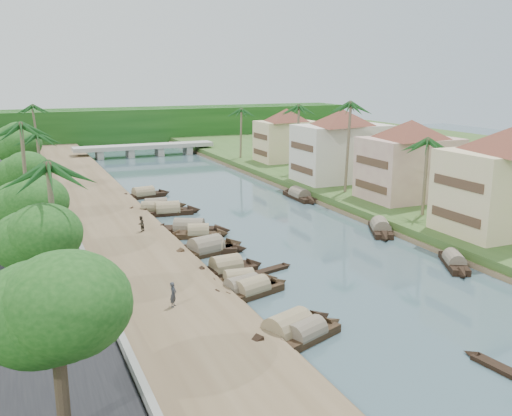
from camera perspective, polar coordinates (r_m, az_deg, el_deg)
name	(u,v)px	position (r m, az deg, el deg)	size (l,w,h in m)	color
ground	(324,260)	(51.85, 6.83, -5.20)	(220.00, 220.00, 0.00)	#3D545B
left_bank	(107,222)	(64.98, -14.72, -1.37)	(10.00, 180.00, 0.80)	brown
right_bank	(372,194)	(77.95, 11.55, 1.36)	(16.00, 180.00, 1.20)	#324F1F
road	(24,228)	(64.27, -22.23, -1.82)	(8.00, 180.00, 1.40)	black
retaining_wall	(66,217)	(64.30, -18.46, -0.90)	(0.40, 180.00, 1.10)	slate
treeline	(119,125)	(145.04, -13.57, 8.05)	(120.00, 14.00, 8.00)	#123D10
bridge	(145,148)	(117.95, -11.08, 5.93)	(28.00, 4.00, 2.40)	#9B9A91
building_near	(506,179)	(60.56, 23.74, 2.68)	(14.85, 14.85, 10.20)	beige
building_mid	(409,159)	(72.86, 15.09, 4.77)	(14.11, 14.11, 9.70)	#D4AF96
building_far	(342,144)	(83.59, 8.59, 6.30)	(15.59, 15.59, 10.20)	beige
building_distant	(286,134)	(101.49, 3.05, 7.36)	(12.62, 12.62, 9.20)	beige
sampan_0	(306,335)	(36.74, 5.02, -12.52)	(7.25, 3.95, 1.94)	black
sampan_1	(288,331)	(37.10, 3.22, -12.19)	(8.62, 4.75, 2.48)	black
sampan_2	(252,291)	(43.45, -0.44, -8.25)	(7.54, 3.59, 1.99)	black
sampan_3	(243,289)	(43.77, -1.33, -8.09)	(7.63, 3.07, 2.04)	black
sampan_4	(239,281)	(45.34, -1.69, -7.32)	(6.81, 2.22, 1.94)	black
sampan_5	(226,269)	(48.16, -3.00, -6.06)	(7.22, 2.37, 2.27)	black
sampan_6	(206,249)	(53.36, -5.02, -4.14)	(8.80, 4.02, 2.52)	black
sampan_7	(210,248)	(53.79, -4.58, -4.00)	(7.10, 4.02, 1.93)	black
sampan_8	(198,233)	(58.72, -5.77, -2.54)	(6.57, 3.42, 2.02)	black
sampan_9	(189,229)	(60.48, -6.70, -2.08)	(8.84, 5.83, 2.29)	black
sampan_10	(154,211)	(69.01, -10.16, -0.27)	(8.50, 4.61, 2.31)	black
sampan_11	(167,211)	(68.58, -8.85, -0.30)	(8.47, 2.83, 2.37)	black
sampan_12	(156,206)	(71.68, -9.97, 0.23)	(8.03, 2.54, 1.92)	black
sampan_13	(144,195)	(78.47, -11.18, 1.32)	(8.21, 3.11, 2.20)	black
sampan_14	(454,262)	(52.67, 19.20, -5.11)	(4.71, 7.17, 1.85)	black
sampan_15	(381,229)	(61.58, 12.35, -2.03)	(5.19, 8.00, 2.18)	black
sampan_16	(299,196)	(76.55, 4.37, 1.24)	(1.98, 9.09, 2.21)	black
canoe_0	(507,372)	(36.03, 23.79, -14.78)	(1.59, 6.00, 0.79)	black
canoe_1	(269,271)	(48.54, 1.31, -6.29)	(5.06, 2.16, 0.81)	black
canoe_2	(166,229)	(62.02, -8.98, -2.07)	(6.03, 2.68, 0.88)	black
palm_1	(427,142)	(63.97, 16.77, 6.34)	(3.20, 3.20, 9.77)	brown
palm_2	(349,106)	(74.50, 9.25, 10.07)	(3.20, 3.20, 13.03)	brown
palm_3	(297,108)	(88.84, 4.17, 9.97)	(3.20, 3.20, 11.85)	brown
palm_4	(49,169)	(36.67, -19.99, 3.71)	(3.20, 3.20, 11.15)	brown
palm_5	(20,127)	(57.58, -22.52, 7.46)	(3.20, 3.20, 11.92)	brown
palm_6	(37,136)	(72.44, -21.08, 6.74)	(3.20, 3.20, 9.51)	brown
palm_7	(240,111)	(104.84, -1.57, 9.70)	(3.20, 3.20, 10.33)	brown
palm_8	(35,107)	(103.65, -21.21, 9.37)	(3.20, 3.20, 11.22)	brown
tree_0	(55,310)	(24.71, -19.48, -9.61)	(5.30, 5.30, 7.95)	#4E3F2D
tree_1	(38,239)	(37.16, -20.98, -2.91)	(4.61, 4.61, 7.16)	#4E3F2D
tree_2	(30,205)	(48.98, -21.67, 0.27)	(5.26, 5.26, 6.95)	#4E3F2D
tree_3	(23,173)	(63.37, -22.24, 3.27)	(4.65, 4.65, 7.02)	#4E3F2D
tree_4	(18,146)	(80.45, -22.67, 5.72)	(5.09, 5.09, 7.96)	#4E3F2D
tree_5	(16,137)	(96.52, -22.87, 6.54)	(5.05, 5.05, 7.49)	#4E3F2D
tree_6	(360,139)	(88.62, 10.39, 6.76)	(4.73, 4.73, 7.44)	#4E3F2D
person_near	(173,294)	(39.75, -8.27, -8.54)	(0.64, 0.42, 1.76)	#2A2C32
person_far	(141,224)	(58.56, -11.44, -1.56)	(0.79, 0.62, 1.63)	#302A21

